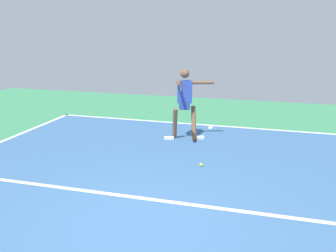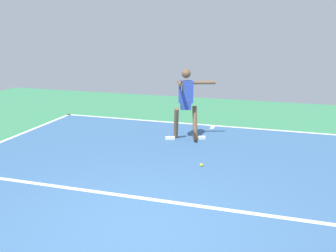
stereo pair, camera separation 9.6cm
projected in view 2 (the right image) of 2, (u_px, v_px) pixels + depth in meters
ground_plane at (137, 227)px, 5.26m from camera, size 19.84×19.84×0.00m
court_surface at (137, 227)px, 5.26m from camera, size 9.36×11.75×0.00m
court_line_baseline_near at (214, 126)px, 10.64m from camera, size 9.36×0.10×0.01m
court_line_service at (157, 200)px, 6.07m from camera, size 7.02×0.10×0.01m
court_line_centre_mark at (212, 127)px, 10.45m from camera, size 0.10×0.30×0.01m
tennis_player at (186, 100)px, 9.08m from camera, size 1.16×1.32×1.75m
tennis_ball_by_baseline at (201, 165)px, 7.53m from camera, size 0.07×0.07×0.07m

